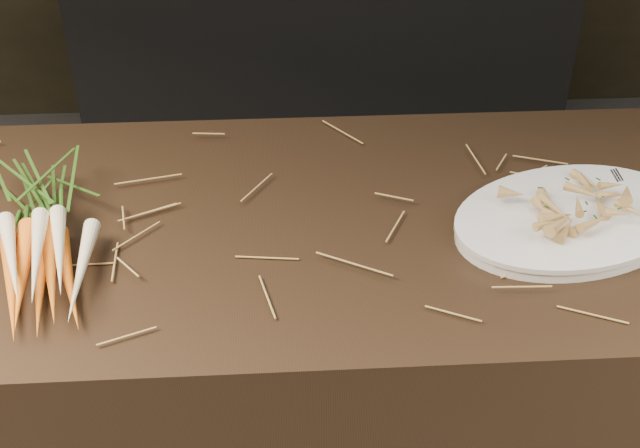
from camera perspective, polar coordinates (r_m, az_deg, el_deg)
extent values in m
cube|color=black|center=(1.61, -6.57, -13.01)|extent=(2.40, 0.70, 0.90)
cube|color=black|center=(3.21, 0.14, 12.21)|extent=(1.80, 0.60, 0.80)
cone|color=orange|center=(1.22, -21.08, -4.17)|extent=(0.09, 0.24, 0.03)
cone|color=orange|center=(1.22, -19.29, -3.91)|extent=(0.08, 0.24, 0.03)
cone|color=orange|center=(1.21, -17.49, -3.64)|extent=(0.10, 0.24, 0.03)
cone|color=orange|center=(1.20, -20.42, -3.36)|extent=(0.07, 0.24, 0.03)
cone|color=orange|center=(1.19, -18.63, -3.10)|extent=(0.09, 0.24, 0.03)
cone|color=#F5E9B2|center=(1.20, -21.09, -2.25)|extent=(0.10, 0.22, 0.04)
cone|color=#F5E9B2|center=(1.19, -19.51, -2.13)|extent=(0.07, 0.23, 0.03)
cone|color=#F5E9B2|center=(1.19, -18.06, -1.79)|extent=(0.08, 0.22, 0.04)
cone|color=#F5E9B2|center=(1.18, -16.63, -3.17)|extent=(0.03, 0.22, 0.03)
ellipsoid|color=#3E731F|center=(1.37, -19.43, 2.26)|extent=(0.19, 0.23, 0.08)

